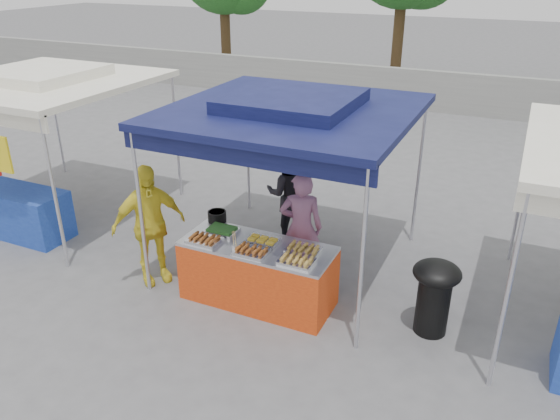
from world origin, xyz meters
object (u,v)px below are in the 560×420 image
at_px(vendor_table, 258,273).
at_px(helper_man, 291,194).
at_px(vendor_woman, 301,228).
at_px(cooking_pot, 217,216).
at_px(customer_person, 149,225).
at_px(wok_burner, 435,291).

height_order(vendor_table, helper_man, helper_man).
distance_m(vendor_woman, helper_man, 1.19).
bearing_deg(cooking_pot, customer_person, -145.03).
relative_size(helper_man, customer_person, 0.93).
bearing_deg(wok_burner, cooking_pot, -158.37).
relative_size(vendor_table, vendor_woman, 1.22).
distance_m(vendor_woman, customer_person, 2.10).
height_order(vendor_table, vendor_woman, vendor_woman).
xyz_separation_m(vendor_table, wok_burner, (2.23, 0.30, 0.15)).
relative_size(cooking_pot, helper_man, 0.16).
relative_size(wok_burner, customer_person, 0.56).
xyz_separation_m(vendor_table, vendor_woman, (0.30, 0.74, 0.39)).
height_order(vendor_table, wok_burner, wok_burner).
bearing_deg(cooking_pot, vendor_woman, 17.57).
height_order(vendor_table, customer_person, customer_person).
xyz_separation_m(helper_man, customer_person, (-1.29, -1.92, 0.06)).
distance_m(cooking_pot, helper_man, 1.48).
relative_size(vendor_table, cooking_pot, 7.79).
relative_size(cooking_pot, wok_burner, 0.26).
bearing_deg(vendor_woman, customer_person, 6.64).
distance_m(vendor_table, cooking_pot, 1.04).
distance_m(wok_burner, helper_man, 2.94).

